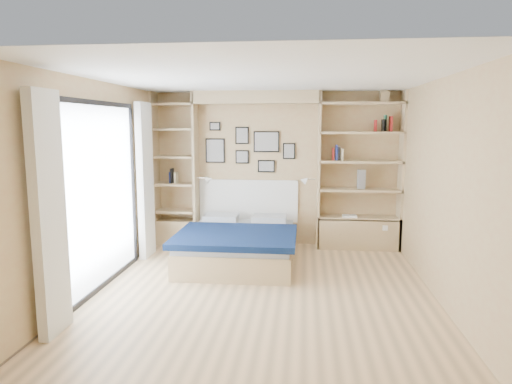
# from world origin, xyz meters

# --- Properties ---
(ground) EXTENTS (4.50, 4.50, 0.00)m
(ground) POSITION_xyz_m (0.00, 0.00, 0.00)
(ground) COLOR #E4BB87
(ground) RESTS_ON ground
(room_shell) EXTENTS (4.50, 4.50, 4.50)m
(room_shell) POSITION_xyz_m (-0.39, 1.52, 1.08)
(room_shell) COLOR tan
(room_shell) RESTS_ON ground
(bed) EXTENTS (1.64, 2.10, 1.07)m
(bed) POSITION_xyz_m (-0.45, 1.16, 0.27)
(bed) COLOR tan
(bed) RESTS_ON ground
(photo_gallery) EXTENTS (1.48, 0.02, 0.82)m
(photo_gallery) POSITION_xyz_m (-0.45, 2.22, 1.60)
(photo_gallery) COLOR black
(photo_gallery) RESTS_ON ground
(reading_lamps) EXTENTS (1.92, 0.12, 0.15)m
(reading_lamps) POSITION_xyz_m (-0.30, 2.00, 1.10)
(reading_lamps) COLOR silver
(reading_lamps) RESTS_ON ground
(shelf_decor) EXTENTS (3.54, 0.23, 2.03)m
(shelf_decor) POSITION_xyz_m (1.08, 2.07, 1.69)
(shelf_decor) COLOR #A51E1E
(shelf_decor) RESTS_ON ground
(deck_chair) EXTENTS (0.77, 0.98, 0.86)m
(deck_chair) POSITION_xyz_m (-2.83, 0.18, 0.41)
(deck_chair) COLOR tan
(deck_chair) RESTS_ON ground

